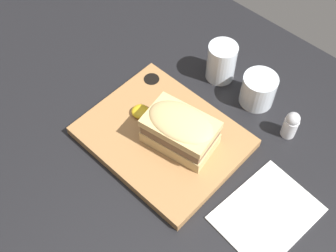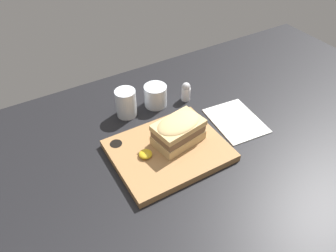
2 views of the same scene
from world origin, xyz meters
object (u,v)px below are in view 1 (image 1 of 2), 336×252
(serving_board, at_px, (163,136))
(napkin, at_px, (267,214))
(sandwich, at_px, (180,129))
(salt_shaker, at_px, (291,124))
(water_glass, at_px, (221,64))
(wine_glass, at_px, (258,91))

(serving_board, distance_m, napkin, 0.26)
(sandwich, distance_m, salt_shaker, 0.24)
(water_glass, distance_m, salt_shaker, 0.21)
(sandwich, bearing_deg, salt_shaker, 51.57)
(water_glass, height_order, wine_glass, water_glass)
(serving_board, relative_size, water_glass, 3.42)
(napkin, bearing_deg, serving_board, -177.35)
(wine_glass, bearing_deg, salt_shaker, -14.80)
(sandwich, height_order, napkin, sandwich)
(wine_glass, bearing_deg, napkin, -49.25)
(serving_board, distance_m, sandwich, 0.07)
(napkin, relative_size, salt_shaker, 2.93)
(serving_board, distance_m, water_glass, 0.23)
(wine_glass, xyz_separation_m, napkin, (0.18, -0.21, -0.03))
(serving_board, xyz_separation_m, salt_shaker, (0.19, 0.19, 0.02))
(salt_shaker, bearing_deg, sandwich, -128.43)
(wine_glass, relative_size, salt_shaker, 1.12)
(serving_board, relative_size, napkin, 1.59)
(sandwich, bearing_deg, wine_glass, 78.92)
(serving_board, xyz_separation_m, wine_glass, (0.08, 0.22, 0.02))
(water_glass, relative_size, wine_glass, 1.22)
(sandwich, relative_size, wine_glass, 2.00)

